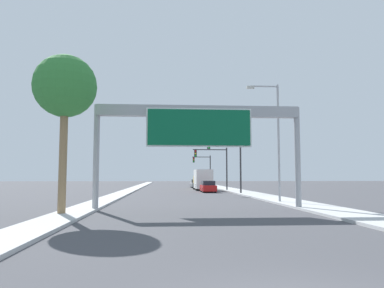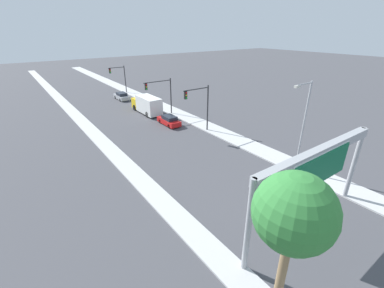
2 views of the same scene
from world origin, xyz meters
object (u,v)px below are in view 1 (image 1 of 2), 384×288
Objects in this scene: truck_box_primary at (203,180)px; street_lamp_right at (275,133)px; traffic_light_far_intersection at (205,166)px; car_far_left at (208,187)px; car_mid_left at (196,184)px; traffic_light_mid_block at (216,161)px; traffic_light_near_intersection at (230,156)px; sign_gantry at (199,124)px; palm_tree_foreground at (65,88)px.

street_lamp_right is (3.06, -27.54, 3.95)m from truck_box_primary.
traffic_light_far_intersection is 44.73m from street_lamp_right.
car_far_left is 19.35m from car_mid_left.
traffic_light_near_intersection is at bearing -87.99° from traffic_light_mid_block.
traffic_light_near_intersection is at bearing -69.90° from car_far_left.
traffic_light_near_intersection reaches higher than truck_box_primary.
sign_gantry is 2.13× the size of traffic_light_mid_block.
traffic_light_near_intersection is at bearing -85.42° from car_mid_left.
car_mid_left is (-0.00, 19.35, 0.00)m from car_far_left.
traffic_light_far_intersection is at bearing 82.98° from truck_box_primary.
street_lamp_right is at bearing 39.56° from sign_gantry.
car_far_left is 31.28m from palm_tree_foreground.
street_lamp_right is (3.06, -39.48, 4.82)m from car_mid_left.
palm_tree_foreground reaches higher than car_far_left.
street_lamp_right reaches higher than car_mid_left.
sign_gantry is 1.98× the size of traffic_light_near_intersection.
car_mid_left is 0.73× the size of traffic_light_far_intersection.
traffic_light_far_intersection is (0.13, 30.00, -0.36)m from traffic_light_near_intersection.
sign_gantry is at bearing -105.26° from traffic_light_near_intersection.
sign_gantry is at bearing -94.46° from car_mid_left.
street_lamp_right is (6.56, 5.42, 0.11)m from sign_gantry.
truck_box_primary is at bearing -90.00° from car_mid_left.
traffic_light_near_intersection is 1.08× the size of traffic_light_far_intersection.
car_far_left is 20.92m from street_lamp_right.
car_far_left is at bearing 110.10° from traffic_light_near_intersection.
car_mid_left reaches higher than car_far_left.
car_far_left is 0.58× the size of truck_box_primary.
truck_box_primary is (3.50, 32.96, -3.85)m from sign_gantry.
traffic_light_far_intersection is (2.11, 5.22, 3.41)m from car_mid_left.
street_lamp_right reaches higher than traffic_light_far_intersection.
palm_tree_foreground reaches higher than traffic_light_mid_block.
traffic_light_near_intersection is 14.77m from street_lamp_right.
sign_gantry is at bearing 21.51° from palm_tree_foreground.
street_lamp_right is at bearing -88.79° from traffic_light_far_intersection.
car_far_left is 0.67× the size of traffic_light_near_intersection.
street_lamp_right is at bearing -85.84° from traffic_light_near_intersection.
truck_box_primary reaches higher than car_mid_left.
car_mid_left is at bearing 90.00° from car_far_left.
sign_gantry is 2.94× the size of car_far_left.
sign_gantry is 2.94× the size of car_mid_left.
traffic_light_near_intersection reaches higher than sign_gantry.
car_mid_left is 0.52× the size of palm_tree_foreground.
traffic_light_far_intersection is 54.83m from palm_tree_foreground.
traffic_light_far_intersection is at bearing 91.21° from street_lamp_right.
traffic_light_mid_block is (5.14, 30.11, -1.16)m from sign_gantry.
traffic_light_near_intersection is 0.76× the size of palm_tree_foreground.
sign_gantry is at bearing -96.06° from truck_box_primary.
street_lamp_right is at bearing -86.71° from traffic_light_mid_block.
palm_tree_foreground is at bearing -119.60° from traffic_light_near_intersection.
truck_box_primary is 0.82× the size of street_lamp_right.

